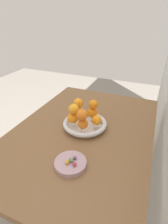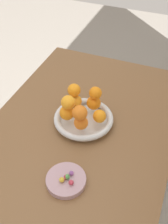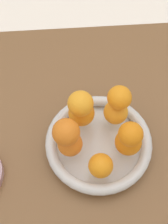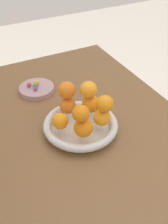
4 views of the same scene
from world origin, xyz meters
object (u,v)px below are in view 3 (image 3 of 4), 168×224
object	(u,v)px
orange_3	(116,112)
orange_7	(66,132)
orange_2	(128,142)
orange_6	(131,134)
orange_0	(70,144)
orange_4	(81,113)
dining_table	(90,160)
fruit_bowl	(99,143)
orange_8	(81,104)
orange_1	(101,166)
orange_5	(119,98)

from	to	relation	value
orange_3	orange_7	bearing A→B (deg)	31.04
orange_2	orange_6	world-z (taller)	orange_6
orange_0	orange_4	bearing A→B (deg)	-112.30
dining_table	fruit_bowl	bearing A→B (deg)	-174.12
dining_table	fruit_bowl	xyz separation A→B (m)	(-0.02, -0.00, 0.11)
orange_0	orange_3	bearing A→B (deg)	-146.89
orange_3	orange_6	bearing A→B (deg)	100.93
orange_6	orange_8	size ratio (longest dim) A/B	0.93
orange_7	orange_2	bearing A→B (deg)	176.81
dining_table	orange_6	size ratio (longest dim) A/B	20.75
orange_4	dining_table	bearing A→B (deg)	106.41
fruit_bowl	orange_7	bearing A→B (deg)	12.50
fruit_bowl	orange_6	world-z (taller)	orange_6
orange_6	orange_8	world-z (taller)	orange_8
fruit_bowl	orange_4	size ratio (longest dim) A/B	4.08
orange_7	orange_8	distance (m)	0.07
orange_7	orange_4	bearing A→B (deg)	-116.80
orange_4	orange_1	bearing A→B (deg)	104.31
orange_4	orange_0	bearing A→B (deg)	67.70
dining_table	orange_3	world-z (taller)	orange_3
orange_6	orange_7	distance (m)	0.13
orange_2	orange_7	size ratio (longest dim) A/B	1.02
orange_3	orange_8	bearing A→B (deg)	4.46
orange_1	orange_4	world-z (taller)	orange_4
orange_2	orange_4	distance (m)	0.13
orange_3	orange_4	bearing A→B (deg)	-1.51
orange_8	orange_0	bearing A→B (deg)	66.66
orange_0	orange_5	bearing A→B (deg)	-145.91
orange_6	orange_3	bearing A→B (deg)	-79.07
orange_6	orange_2	bearing A→B (deg)	-109.44
orange_1	orange_0	bearing A→B (deg)	-40.91
orange_6	orange_4	bearing A→B (deg)	-41.99
orange_0	orange_8	bearing A→B (deg)	-113.34
dining_table	orange_8	xyz separation A→B (m)	(0.02, -0.05, 0.22)
orange_4	orange_6	size ratio (longest dim) A/B	1.16
dining_table	orange_4	world-z (taller)	orange_4
orange_5	orange_8	size ratio (longest dim) A/B	0.96
fruit_bowl	orange_5	xyz separation A→B (m)	(-0.05, -0.06, 0.10)
orange_0	orange_4	xyz separation A→B (m)	(-0.03, -0.07, 0.00)
orange_0	orange_1	size ratio (longest dim) A/B	1.04
orange_6	dining_table	bearing A→B (deg)	-19.91
dining_table	orange_6	distance (m)	0.23
dining_table	orange_5	size ratio (longest dim) A/B	20.11
orange_0	orange_1	xyz separation A→B (m)	(-0.06, 0.05, -0.00)
fruit_bowl	orange_1	bearing A→B (deg)	87.13
fruit_bowl	orange_4	distance (m)	0.08
orange_0	orange_6	distance (m)	0.14
orange_1	orange_6	xyz separation A→B (m)	(-0.06, -0.04, 0.06)
orange_2	orange_5	bearing A→B (deg)	-80.01
orange_0	orange_8	xyz separation A→B (m)	(-0.03, -0.07, 0.06)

